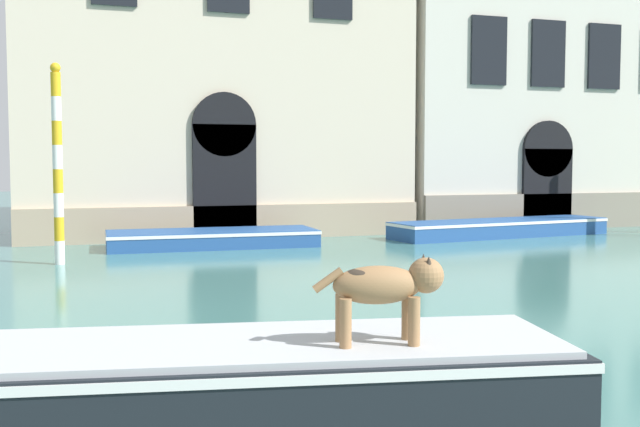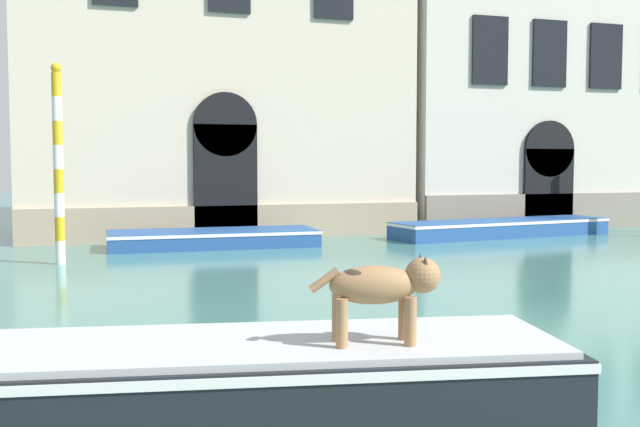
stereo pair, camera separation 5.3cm
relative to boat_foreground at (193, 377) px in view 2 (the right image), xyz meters
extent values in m
cube|color=tan|center=(3.14, 14.34, 0.14)|extent=(11.41, 0.16, 0.96)
cube|color=black|center=(2.99, 14.33, 1.27)|extent=(1.78, 0.14, 3.22)
cylinder|color=black|center=(2.99, 14.33, 2.89)|extent=(1.78, 0.14, 1.78)
cube|color=gray|center=(14.53, 14.34, 0.24)|extent=(10.74, 0.16, 1.16)
cube|color=black|center=(13.50, 14.33, 0.96)|extent=(1.80, 0.14, 2.60)
cylinder|color=black|center=(13.50, 14.33, 2.26)|extent=(1.80, 0.14, 1.80)
cube|color=black|center=(11.31, 14.35, 5.29)|extent=(1.23, 0.10, 2.11)
cube|color=black|center=(13.45, 14.35, 5.29)|extent=(1.23, 0.10, 2.11)
cube|color=black|center=(15.60, 14.35, 5.29)|extent=(1.23, 0.10, 2.11)
cube|color=black|center=(0.00, 0.00, -0.05)|extent=(6.74, 2.78, 0.58)
cube|color=white|center=(0.00, 0.00, 0.18)|extent=(6.77, 2.82, 0.08)
cube|color=#B2B7BC|center=(0.00, 0.00, 0.27)|extent=(6.52, 2.62, 0.06)
cylinder|color=#997047|center=(1.78, -0.45, 0.51)|extent=(0.10, 0.10, 0.41)
cylinder|color=#997047|center=(1.74, -0.68, 0.51)|extent=(0.10, 0.10, 0.41)
cylinder|color=#997047|center=(1.20, -0.34, 0.51)|extent=(0.10, 0.10, 0.41)
cylinder|color=#997047|center=(1.16, -0.57, 0.51)|extent=(0.10, 0.10, 0.41)
ellipsoid|color=#997047|center=(1.47, -0.51, 0.80)|extent=(0.82, 0.47, 0.33)
ellipsoid|color=#382D23|center=(1.36, -0.49, 0.89)|extent=(0.38, 0.29, 0.11)
sphere|color=#997047|center=(1.89, -0.59, 0.88)|extent=(0.31, 0.31, 0.31)
cone|color=#382D23|center=(1.90, -0.51, 0.99)|extent=(0.09, 0.09, 0.12)
cone|color=#382D23|center=(1.87, -0.67, 0.99)|extent=(0.09, 0.09, 0.12)
cylinder|color=#997047|center=(1.05, -0.43, 0.85)|extent=(0.28, 0.12, 0.22)
cube|color=#234C8C|center=(2.36, 12.71, -0.12)|extent=(5.32, 1.93, 0.43)
cube|color=white|center=(2.36, 12.71, 0.03)|extent=(5.35, 1.96, 0.08)
cube|color=#B2B7BC|center=(2.36, 12.71, -0.14)|extent=(2.93, 1.42, 0.39)
cube|color=#234C8C|center=(10.87, 12.81, -0.09)|extent=(7.04, 2.40, 0.49)
cube|color=white|center=(10.87, 12.81, 0.09)|extent=(7.08, 2.44, 0.08)
cube|color=#B2B7BC|center=(10.87, 12.81, -0.12)|extent=(3.91, 1.62, 0.44)
cylinder|color=white|center=(-1.32, 10.43, -0.08)|extent=(0.20, 0.20, 0.51)
cylinder|color=gold|center=(-1.32, 10.43, 0.42)|extent=(0.20, 0.20, 0.51)
cylinder|color=white|center=(-1.32, 10.43, 0.93)|extent=(0.20, 0.20, 0.51)
cylinder|color=gold|center=(-1.32, 10.43, 1.44)|extent=(0.20, 0.20, 0.51)
cylinder|color=white|center=(-1.32, 10.43, 1.95)|extent=(0.20, 0.20, 0.51)
cylinder|color=gold|center=(-1.32, 10.43, 2.45)|extent=(0.20, 0.20, 0.51)
cylinder|color=white|center=(-1.32, 10.43, 2.96)|extent=(0.20, 0.20, 0.51)
cylinder|color=gold|center=(-1.32, 10.43, 3.47)|extent=(0.20, 0.20, 0.51)
sphere|color=gold|center=(-1.32, 10.43, 3.81)|extent=(0.21, 0.21, 0.21)
camera|label=1|loc=(-0.94, -6.34, 1.85)|focal=42.00mm
camera|label=2|loc=(-0.89, -6.36, 1.85)|focal=42.00mm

